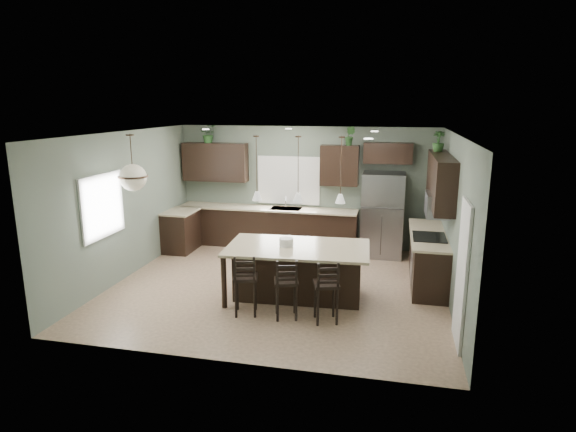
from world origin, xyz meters
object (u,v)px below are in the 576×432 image
(refrigerator, at_px, (382,215))
(bar_stool_right, at_px, (326,291))
(serving_dish, at_px, (286,242))
(plant_back_left, at_px, (209,134))
(kitchen_island, at_px, (298,272))
(bar_stool_center, at_px, (286,288))
(bar_stool_left, at_px, (246,284))

(refrigerator, xyz_separation_m, bar_stool_right, (-0.72, -3.59, -0.42))
(serving_dish, relative_size, plant_back_left, 0.56)
(refrigerator, distance_m, kitchen_island, 3.10)
(bar_stool_center, height_order, plant_back_left, plant_back_left)
(kitchen_island, height_order, bar_stool_left, bar_stool_left)
(bar_stool_center, bearing_deg, bar_stool_right, -16.80)
(kitchen_island, xyz_separation_m, plant_back_left, (-2.73, 2.99, 2.15))
(kitchen_island, distance_m, serving_dish, 0.57)
(serving_dish, xyz_separation_m, bar_stool_left, (-0.47, -0.83, -0.49))
(bar_stool_right, distance_m, plant_back_left, 5.51)
(refrigerator, bearing_deg, plant_back_left, 176.66)
(serving_dish, distance_m, bar_stool_right, 1.26)
(kitchen_island, height_order, bar_stool_center, bar_stool_center)
(bar_stool_left, xyz_separation_m, plant_back_left, (-2.06, 3.83, 2.11))
(kitchen_island, bearing_deg, refrigerator, 60.84)
(kitchen_island, xyz_separation_m, bar_stool_left, (-0.67, -0.84, 0.04))
(bar_stool_left, bearing_deg, bar_stool_right, -13.72)
(serving_dish, distance_m, bar_stool_left, 1.07)
(serving_dish, relative_size, bar_stool_right, 0.24)
(serving_dish, bearing_deg, kitchen_island, 3.27)
(kitchen_island, height_order, serving_dish, serving_dish)
(kitchen_island, xyz_separation_m, bar_stool_center, (-0.01, -0.83, 0.03))
(refrigerator, relative_size, kitchen_island, 0.77)
(refrigerator, relative_size, bar_stool_center, 1.86)
(bar_stool_right, bearing_deg, bar_stool_center, 162.09)
(kitchen_island, bearing_deg, bar_stool_left, -132.01)
(bar_stool_right, xyz_separation_m, plant_back_left, (-3.35, 3.83, 2.11))
(bar_stool_right, bearing_deg, kitchen_island, 108.79)
(serving_dish, xyz_separation_m, bar_stool_center, (0.19, -0.82, -0.50))
(bar_stool_left, distance_m, bar_stool_center, 0.66)
(serving_dish, height_order, bar_stool_center, serving_dish)
(refrigerator, relative_size, serving_dish, 7.71)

